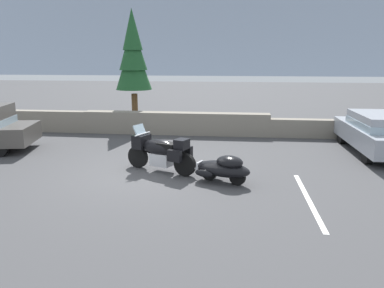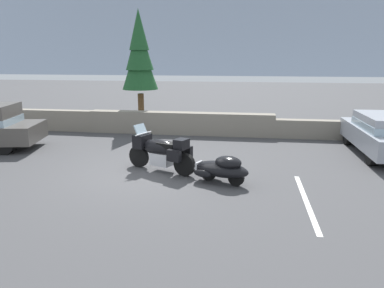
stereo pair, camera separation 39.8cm
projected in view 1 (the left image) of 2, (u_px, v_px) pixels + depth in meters
ground_plane at (146, 173)px, 10.63m from camera, size 80.00×80.00×0.00m
stone_guard_wall at (166, 124)px, 15.94m from camera, size 24.00×0.58×0.95m
distant_ridgeline at (226, 39)px, 101.14m from camera, size 240.00×80.00×16.00m
touring_motorcycle at (160, 151)px, 10.68m from camera, size 2.18×1.27×1.33m
car_shaped_trailer at (224, 168)px, 9.76m from camera, size 2.17×1.23×0.76m
sedan_at_right_edge at (379, 132)px, 12.64m from camera, size 1.84×4.51×1.41m
pine_tree_tall at (133, 54)px, 17.04m from camera, size 1.68×1.68×5.44m
parking_stripe_marker at (308, 199)px, 8.71m from camera, size 0.12×3.60×0.01m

